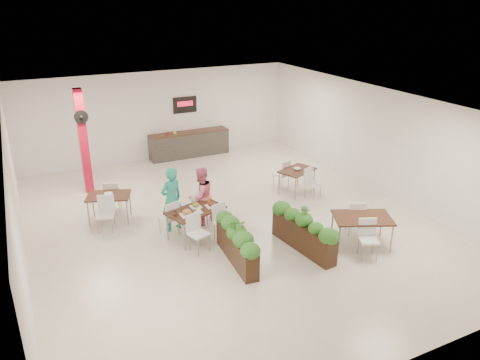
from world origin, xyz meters
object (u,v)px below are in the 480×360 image
service_counter (189,143)px  main_table (196,214)px  planter_right (303,230)px  side_table_c (362,221)px  red_column (83,141)px  planter_left (237,241)px  side_table_b (297,174)px  diner_man (172,199)px  diner_woman (201,196)px  side_table_a (109,199)px

service_counter → main_table: 6.42m
planter_right → side_table_c: 1.46m
red_column → service_counter: 4.56m
side_table_c → planter_left: bearing=-167.8°
main_table → side_table_c: same height
side_table_b → main_table: bearing=177.5°
planter_left → side_table_b: bearing=39.5°
diner_man → planter_right: 3.42m
red_column → main_table: bearing=-65.5°
side_table_b → side_table_c: size_ratio=1.01×
main_table → side_table_c: bearing=-31.7°
main_table → diner_woman: size_ratio=1.22×
planter_left → side_table_a: size_ratio=1.21×
service_counter → main_table: service_counter is taller
service_counter → diner_woman: 5.68m
service_counter → side_table_b: service_counter is taller
red_column → service_counter: (4.00, 1.86, -1.15)m
red_column → diner_man: (1.53, -3.55, -0.79)m
main_table → side_table_a: size_ratio=1.15×
red_column → side_table_a: 2.55m
side_table_c → diner_man: bearing=168.2°
planter_right → side_table_b: (1.74, 3.00, 0.11)m
diner_woman → planter_right: 2.90m
diner_man → side_table_b: diner_man is taller
diner_man → planter_right: bearing=118.5°
side_table_a → side_table_c: 6.56m
diner_woman → side_table_c: diner_woman is taller
planter_left → side_table_a: planter_left is taller
red_column → side_table_c: size_ratio=1.94×
diner_man → side_table_a: diner_man is taller
planter_left → diner_man: bearing=110.5°
diner_man → side_table_a: (-1.35, 1.22, -0.22)m
planter_right → side_table_b: bearing=60.0°
main_table → planter_left: (0.41, -1.49, -0.12)m
planter_right → side_table_a: size_ratio=1.27×
main_table → side_table_b: 4.02m
main_table → service_counter: bearing=71.1°
main_table → diner_man: diner_man is taller
red_column → planter_left: (2.33, -5.70, -1.12)m
main_table → side_table_a: (-1.74, 1.88, -0.01)m
diner_man → side_table_a: bearing=-59.8°
service_counter → planter_left: size_ratio=1.48×
main_table → diner_man: (-0.39, 0.66, 0.21)m
diner_woman → planter_left: 2.16m
diner_woman → side_table_b: size_ratio=0.95×
red_column → diner_woman: bearing=-56.8°
planter_left → side_table_a: bearing=122.6°
service_counter → side_table_a: service_counter is taller
main_table → side_table_a: same height
side_table_c → planter_right: bearing=-173.2°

